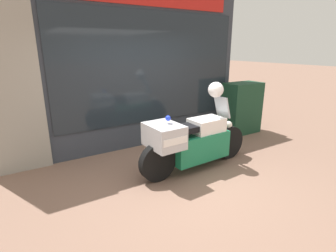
{
  "coord_description": "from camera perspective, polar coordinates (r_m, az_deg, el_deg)",
  "views": [
    {
      "loc": [
        -2.28,
        -3.24,
        2.14
      ],
      "look_at": [
        0.19,
        0.73,
        0.73
      ],
      "focal_mm": 28.0,
      "sensor_mm": 36.0,
      "label": 1
    }
  ],
  "objects": [
    {
      "name": "ground_plane",
      "position": [
        4.51,
        2.87,
        -11.59
      ],
      "size": [
        60.0,
        60.0,
        0.0
      ],
      "primitive_type": "plane",
      "color": "#7A5B4C"
    },
    {
      "name": "shop_building",
      "position": [
        5.58,
        -12.61,
        11.52
      ],
      "size": [
        5.48,
        0.55,
        3.31
      ],
      "color": "#333842",
      "rests_on": "ground"
    },
    {
      "name": "window_display",
      "position": [
        6.15,
        -4.54,
        1.15
      ],
      "size": [
        4.02,
        0.3,
        2.05
      ],
      "color": "slate",
      "rests_on": "ground"
    },
    {
      "name": "paramedic_motorcycle",
      "position": [
        4.64,
        5.04,
        -3.33
      ],
      "size": [
        2.32,
        0.68,
        1.28
      ],
      "rotation": [
        0.0,
        0.0,
        0.04
      ],
      "color": "black",
      "rests_on": "ground"
    },
    {
      "name": "utility_cabinet",
      "position": [
        6.97,
        15.74,
        3.79
      ],
      "size": [
        0.95,
        0.54,
        1.29
      ],
      "primitive_type": "cube",
      "color": "#193D28",
      "rests_on": "ground"
    },
    {
      "name": "white_helmet",
      "position": [
        4.77,
        10.37,
        7.78
      ],
      "size": [
        0.28,
        0.28,
        0.28
      ],
      "primitive_type": "sphere",
      "color": "white",
      "rests_on": "paramedic_motorcycle"
    }
  ]
}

